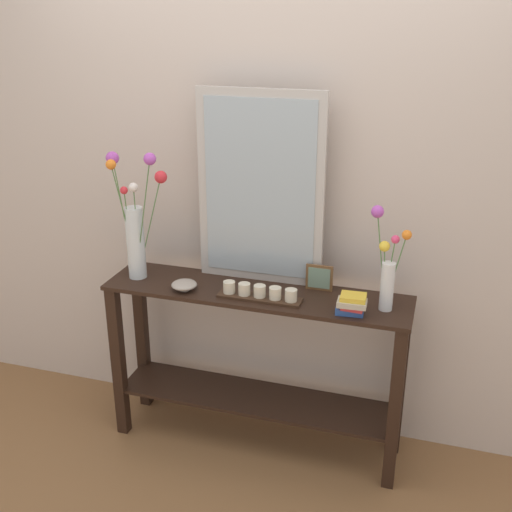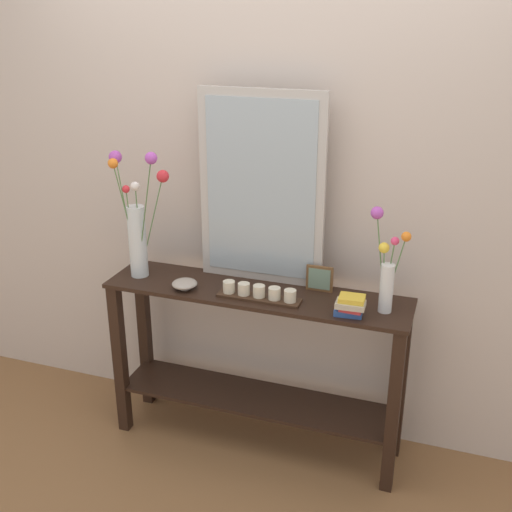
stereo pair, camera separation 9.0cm
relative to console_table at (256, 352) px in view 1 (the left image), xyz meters
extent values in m
cube|color=brown|center=(0.00, 0.00, -0.54)|extent=(7.00, 6.00, 0.02)
cube|color=beige|center=(0.00, 0.29, 0.82)|extent=(6.40, 0.08, 2.70)
cube|color=black|center=(0.00, 0.00, 0.32)|extent=(1.46, 0.34, 0.02)
cube|color=black|center=(0.00, 0.00, -0.27)|extent=(1.40, 0.30, 0.02)
cube|color=black|center=(-0.69, -0.13, -0.11)|extent=(0.06, 0.06, 0.83)
cube|color=black|center=(0.69, -0.13, -0.11)|extent=(0.06, 0.06, 0.83)
cube|color=black|center=(-0.69, 0.13, -0.11)|extent=(0.06, 0.06, 0.83)
cube|color=black|center=(0.69, 0.13, -0.11)|extent=(0.06, 0.06, 0.83)
cube|color=#B7B2AD|center=(-0.02, 0.14, 0.79)|extent=(0.61, 0.03, 0.92)
cube|color=#9EADB7|center=(-0.02, 0.13, 0.79)|extent=(0.53, 0.00, 0.84)
cylinder|color=silver|center=(-0.61, -0.01, 0.51)|extent=(0.09, 0.09, 0.36)
cylinder|color=#4C753D|center=(-0.63, -0.03, 0.57)|extent=(0.01, 0.03, 0.43)
sphere|color=red|center=(-0.63, -0.04, 0.78)|extent=(0.04, 0.04, 0.04)
cylinder|color=#4C753D|center=(-0.59, -0.02, 0.57)|extent=(0.01, 0.03, 0.45)
sphere|color=silver|center=(-0.59, -0.03, 0.80)|extent=(0.04, 0.04, 0.04)
cylinder|color=#4C753D|center=(-0.68, 0.02, 0.63)|extent=(0.12, 0.08, 0.56)
sphere|color=#B24CB7|center=(-0.74, 0.05, 0.91)|extent=(0.06, 0.06, 0.06)
cylinder|color=#4C753D|center=(-0.55, 0.03, 0.59)|extent=(0.11, 0.09, 0.48)
sphere|color=red|center=(-0.49, 0.07, 0.83)|extent=(0.06, 0.06, 0.06)
cylinder|color=#4C753D|center=(-0.63, -0.05, 0.63)|extent=(0.08, 0.06, 0.56)
sphere|color=orange|center=(-0.67, -0.07, 0.91)|extent=(0.05, 0.05, 0.05)
cylinder|color=#4C753D|center=(-0.55, -0.04, 0.65)|extent=(0.14, 0.04, 0.60)
sphere|color=#B24CB7|center=(-0.48, -0.06, 0.94)|extent=(0.06, 0.06, 0.06)
cylinder|color=silver|center=(0.60, -0.01, 0.44)|extent=(0.06, 0.06, 0.22)
cylinder|color=#4C753D|center=(0.59, -0.01, 0.48)|extent=(0.03, 0.03, 0.27)
sphere|color=yellow|center=(0.58, 0.01, 0.62)|extent=(0.05, 0.05, 0.05)
cylinder|color=#4C753D|center=(0.63, -0.01, 0.52)|extent=(0.07, 0.02, 0.34)
sphere|color=orange|center=(0.67, 0.00, 0.68)|extent=(0.04, 0.04, 0.04)
cylinder|color=#4C753D|center=(0.61, 0.00, 0.50)|extent=(0.03, 0.03, 0.30)
sphere|color=#EA4275|center=(0.62, 0.02, 0.65)|extent=(0.04, 0.04, 0.04)
cylinder|color=#4C753D|center=(0.57, 0.01, 0.56)|extent=(0.07, 0.03, 0.42)
sphere|color=#B24CB7|center=(0.54, 0.02, 0.77)|extent=(0.05, 0.05, 0.05)
cube|color=#382316|center=(0.04, -0.07, 0.34)|extent=(0.39, 0.09, 0.01)
cylinder|color=beige|center=(-0.11, -0.07, 0.37)|extent=(0.06, 0.06, 0.05)
cylinder|color=beige|center=(-0.03, -0.07, 0.37)|extent=(0.06, 0.06, 0.05)
cylinder|color=beige|center=(0.04, -0.07, 0.37)|extent=(0.06, 0.06, 0.05)
cylinder|color=beige|center=(0.11, -0.07, 0.37)|extent=(0.06, 0.06, 0.05)
cylinder|color=beige|center=(0.19, -0.07, 0.37)|extent=(0.06, 0.06, 0.05)
cube|color=brown|center=(0.28, 0.10, 0.39)|extent=(0.13, 0.01, 0.13)
cube|color=gray|center=(0.28, 0.10, 0.39)|extent=(0.10, 0.00, 0.10)
cylinder|color=#9E9389|center=(-0.33, -0.09, 0.33)|extent=(0.05, 0.05, 0.01)
ellipsoid|color=#9E9389|center=(-0.33, -0.09, 0.36)|extent=(0.12, 0.12, 0.04)
cube|color=#2D519E|center=(0.46, -0.10, 0.34)|extent=(0.13, 0.08, 0.03)
cube|color=#C63338|center=(0.47, -0.10, 0.37)|extent=(0.10, 0.08, 0.02)
cube|color=#B2A893|center=(0.47, -0.11, 0.39)|extent=(0.13, 0.09, 0.03)
cube|color=gold|center=(0.47, -0.10, 0.41)|extent=(0.11, 0.09, 0.02)
camera|label=1|loc=(0.80, -2.57, 1.58)|focal=44.05mm
camera|label=2|loc=(0.88, -2.54, 1.58)|focal=44.05mm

